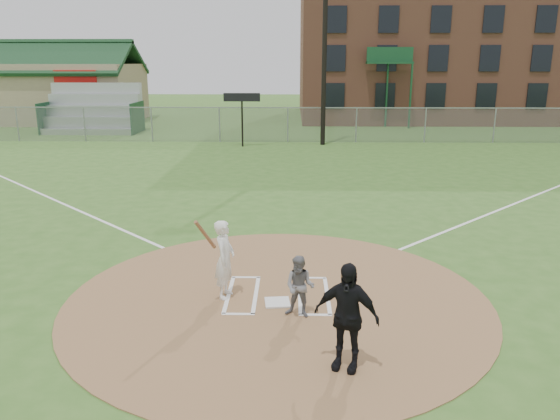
{
  "coord_description": "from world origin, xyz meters",
  "views": [
    {
      "loc": [
        0.27,
        -10.06,
        4.6
      ],
      "look_at": [
        0.0,
        2.0,
        1.3
      ],
      "focal_mm": 35.0,
      "sensor_mm": 36.0,
      "label": 1
    }
  ],
  "objects_px": {
    "catcher": "(300,287)",
    "batter_at_plate": "(225,259)",
    "umpire": "(346,316)",
    "home_plate": "(277,302)"
  },
  "relations": [
    {
      "from": "catcher",
      "to": "batter_at_plate",
      "type": "relative_size",
      "value": 0.66
    },
    {
      "from": "catcher",
      "to": "umpire",
      "type": "height_order",
      "value": "umpire"
    },
    {
      "from": "catcher",
      "to": "umpire",
      "type": "distance_m",
      "value": 1.89
    },
    {
      "from": "home_plate",
      "to": "catcher",
      "type": "height_order",
      "value": "catcher"
    },
    {
      "from": "batter_at_plate",
      "to": "home_plate",
      "type": "bearing_deg",
      "value": -15.47
    },
    {
      "from": "batter_at_plate",
      "to": "catcher",
      "type": "bearing_deg",
      "value": -29.38
    },
    {
      "from": "catcher",
      "to": "batter_at_plate",
      "type": "xyz_separation_m",
      "value": [
        -1.48,
        0.83,
        0.22
      ]
    },
    {
      "from": "catcher",
      "to": "batter_at_plate",
      "type": "bearing_deg",
      "value": 167.37
    },
    {
      "from": "home_plate",
      "to": "catcher",
      "type": "xyz_separation_m",
      "value": [
        0.43,
        -0.54,
        0.57
      ]
    },
    {
      "from": "catcher",
      "to": "umpire",
      "type": "xyz_separation_m",
      "value": [
        0.68,
        -1.74,
        0.28
      ]
    }
  ]
}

